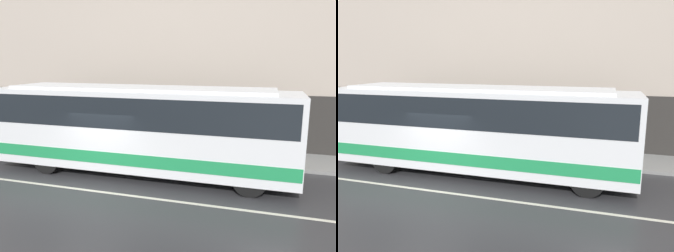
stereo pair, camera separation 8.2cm
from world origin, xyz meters
The scene contains 6 objects.
ground_plane centered at (0.00, 0.00, 0.00)m, with size 60.00×60.00×0.00m, color #2D2D30.
sidewalk centered at (0.00, 5.26, 0.07)m, with size 60.00×2.53×0.14m.
building_facade centered at (0.00, 6.67, 5.81)m, with size 60.00×0.35×12.03m.
lane_stripe centered at (0.00, 0.00, 0.00)m, with size 54.00×0.14×0.01m.
transit_bus centered at (0.98, 2.16, 1.91)m, with size 11.75×2.48×3.40m.
pedestrian_waiting centered at (2.26, 4.82, 0.94)m, with size 0.36×0.36×1.71m.
Camera 1 is at (5.62, -9.29, 4.39)m, focal length 35.00 mm.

